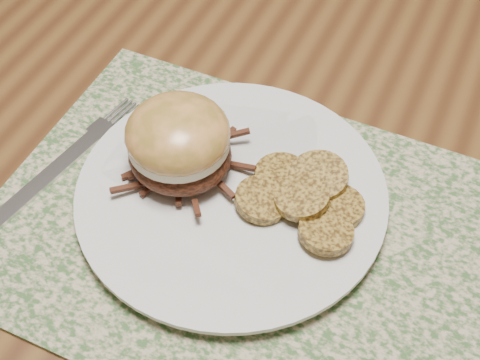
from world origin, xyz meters
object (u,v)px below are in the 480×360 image
Objects in this scene: fork at (66,161)px; dining_table at (252,135)px; pork_sandwich at (179,142)px; dinner_plate at (231,195)px.

dining_table is at bearing 67.44° from fork.
dining_table is 12.31× the size of pork_sandwich.
dining_table is 0.23m from fork.
dinner_plate reaches higher than fork.
dinner_plate is 1.33× the size of fork.
fork is at bearing -143.68° from pork_sandwich.
dinner_plate is at bearing 18.14° from pork_sandwich.
dining_table is at bearing 106.85° from dinner_plate.
pork_sandwich reaches higher than fork.
fork is (-0.11, -0.18, 0.09)m from dining_table.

